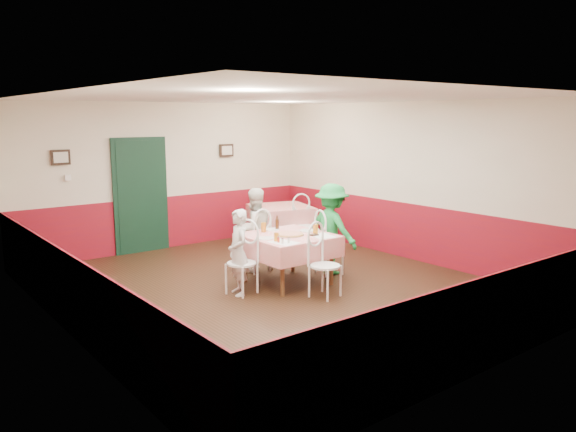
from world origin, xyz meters
TOP-DOWN VIEW (x-y plane):
  - floor at (0.00, 0.00)m, footprint 7.00×7.00m
  - ceiling at (0.00, 0.00)m, footprint 7.00×7.00m
  - back_wall at (0.00, 3.50)m, footprint 6.00×0.10m
  - front_wall at (0.00, -3.50)m, footprint 6.00×0.10m
  - left_wall at (-3.00, 0.00)m, footprint 0.10×7.00m
  - right_wall at (3.00, 0.00)m, footprint 0.10×7.00m
  - wainscot_back at (0.00, 3.48)m, footprint 6.00×0.03m
  - wainscot_front at (0.00, -3.48)m, footprint 6.00×0.03m
  - wainscot_left at (-2.98, 0.00)m, footprint 0.03×7.00m
  - wainscot_right at (2.98, 0.00)m, footprint 0.03×7.00m
  - door at (-0.60, 3.45)m, footprint 0.96×0.06m
  - picture_left at (-2.00, 3.45)m, footprint 0.32×0.03m
  - picture_right at (1.30, 3.45)m, footprint 0.32×0.03m
  - thermostat at (-1.90, 3.45)m, footprint 0.10×0.03m
  - main_table at (0.31, 0.12)m, footprint 1.22×1.22m
  - second_table at (1.92, 2.43)m, footprint 1.39×1.39m
  - chair_left at (-0.54, 0.12)m, footprint 0.51×0.51m
  - chair_right at (1.16, 0.13)m, footprint 0.49×0.49m
  - chair_far at (0.30, 0.97)m, footprint 0.43×0.43m
  - chair_near at (0.31, -0.73)m, footprint 0.50×0.50m
  - chair_second_a at (1.17, 2.43)m, footprint 0.52×0.52m
  - chair_second_b at (1.92, 1.68)m, footprint 0.52×0.52m
  - pizza at (0.30, 0.08)m, footprint 0.40×0.40m
  - plate_left at (-0.13, 0.10)m, footprint 0.25×0.25m
  - plate_right at (0.71, 0.15)m, footprint 0.25×0.25m
  - plate_far at (0.33, 0.57)m, footprint 0.25×0.25m
  - glass_a at (-0.11, -0.13)m, footprint 0.07×0.07m
  - glass_b at (0.69, -0.07)m, footprint 0.08×0.08m
  - glass_c at (0.14, 0.53)m, footprint 0.08×0.08m
  - beer_bottle at (0.42, 0.55)m, footprint 0.06×0.06m
  - shaker_a at (-0.14, -0.31)m, footprint 0.04×0.04m
  - shaker_b at (-0.04, -0.33)m, footprint 0.04×0.04m
  - shaker_c at (-0.13, -0.21)m, footprint 0.04×0.04m
  - menu_left at (-0.07, -0.26)m, footprint 0.35×0.44m
  - menu_right at (0.66, -0.25)m, footprint 0.38×0.45m
  - wallet at (0.58, -0.17)m, footprint 0.11×0.09m
  - diner_left at (-0.59, 0.12)m, footprint 0.40×0.51m
  - diner_far at (0.30, 1.02)m, footprint 0.71×0.58m
  - diner_right at (1.21, 0.13)m, footprint 0.65×1.01m

SIDE VIEW (x-z plane):
  - floor at x=0.00m, z-range 0.00..0.00m
  - main_table at x=0.31m, z-range -0.01..0.76m
  - second_table at x=1.92m, z-range -0.01..0.76m
  - chair_left at x=-0.54m, z-range 0.00..0.90m
  - chair_right at x=1.16m, z-range 0.00..0.90m
  - chair_far at x=0.30m, z-range 0.00..0.90m
  - chair_near at x=0.31m, z-range 0.00..0.90m
  - chair_second_a at x=1.17m, z-range 0.00..0.90m
  - chair_second_b at x=1.92m, z-range 0.00..0.90m
  - wainscot_back at x=0.00m, z-range 0.00..1.00m
  - wainscot_front at x=0.00m, z-range 0.00..1.00m
  - wainscot_left at x=-2.98m, z-range 0.00..1.00m
  - wainscot_right at x=2.98m, z-range 0.00..1.00m
  - diner_left at x=-0.59m, z-range 0.00..1.24m
  - diner_far at x=0.30m, z-range 0.00..1.38m
  - diner_right at x=1.21m, z-range 0.00..1.48m
  - menu_left at x=-0.07m, z-range 0.76..0.76m
  - menu_right at x=0.66m, z-range 0.76..0.76m
  - plate_left at x=-0.13m, z-range 0.76..0.77m
  - plate_right at x=0.71m, z-range 0.76..0.77m
  - plate_far at x=0.33m, z-range 0.76..0.77m
  - wallet at x=0.58m, z-range 0.76..0.78m
  - pizza at x=0.30m, z-range 0.76..0.79m
  - shaker_a at x=-0.14m, z-range 0.76..0.85m
  - shaker_b at x=-0.04m, z-range 0.76..0.85m
  - shaker_c at x=-0.13m, z-range 0.76..0.85m
  - glass_a at x=-0.11m, z-range 0.76..0.88m
  - glass_b at x=0.69m, z-range 0.76..0.91m
  - glass_c at x=0.14m, z-range 0.76..0.91m
  - beer_bottle at x=0.42m, z-range 0.76..0.96m
  - door at x=-0.60m, z-range 0.00..2.10m
  - back_wall at x=0.00m, z-range 0.00..2.80m
  - front_wall at x=0.00m, z-range 0.00..2.80m
  - left_wall at x=-3.00m, z-range 0.00..2.80m
  - right_wall at x=3.00m, z-range 0.00..2.80m
  - thermostat at x=-1.90m, z-range 1.45..1.55m
  - picture_left at x=-2.00m, z-range 1.72..1.98m
  - picture_right at x=1.30m, z-range 1.72..1.98m
  - ceiling at x=0.00m, z-range 2.80..2.80m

